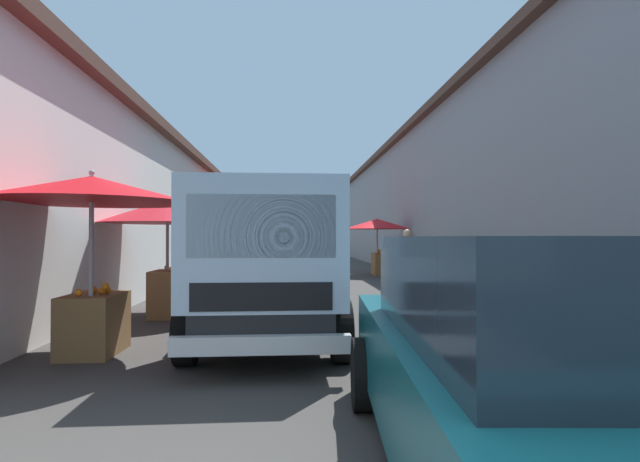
{
  "coord_description": "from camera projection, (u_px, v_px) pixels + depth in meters",
  "views": [
    {
      "loc": [
        -1.01,
        0.59,
        1.45
      ],
      "look_at": [
        10.32,
        -0.13,
        1.59
      ],
      "focal_mm": 27.21,
      "sensor_mm": 36.0,
      "label": 1
    }
  ],
  "objects": [
    {
      "name": "vendor_in_shade",
      "position": [
        407.0,
        257.0,
        12.05
      ],
      "size": [
        0.61,
        0.37,
        1.65
      ],
      "color": "#665B4C",
      "rests_on": "ground"
    },
    {
      "name": "fruit_stall_far_left",
      "position": [
        378.0,
        230.0,
        18.33
      ],
      "size": [
        2.55,
        2.55,
        2.21
      ],
      "color": "#9E9EA3",
      "rests_on": "ground"
    },
    {
      "name": "plastic_stool",
      "position": [
        396.0,
        281.0,
        12.34
      ],
      "size": [
        0.3,
        0.3,
        0.43
      ],
      "color": "#194CB2",
      "rests_on": "ground"
    },
    {
      "name": "fruit_stall_near_left",
      "position": [
        92.0,
        214.0,
        5.85
      ],
      "size": [
        2.46,
        2.46,
        2.26
      ],
      "color": "#9E9EA3",
      "rests_on": "ground"
    },
    {
      "name": "fruit_stall_mid_lane",
      "position": [
        168.0,
        224.0,
        8.88
      ],
      "size": [
        2.46,
        2.46,
        2.21
      ],
      "color": "#9E9EA3",
      "rests_on": "ground"
    },
    {
      "name": "building_right_concrete",
      "position": [
        513.0,
        199.0,
        17.24
      ],
      "size": [
        49.8,
        7.5,
        5.62
      ],
      "color": "gray",
      "rests_on": "ground"
    },
    {
      "name": "hatchback_car",
      "position": [
        540.0,
        365.0,
        2.69
      ],
      "size": [
        4.02,
        2.14,
        1.45
      ],
      "color": "#0F4C56",
      "rests_on": "ground"
    },
    {
      "name": "building_left_whitewash",
      "position": [
        88.0,
        216.0,
        16.31
      ],
      "size": [
        49.8,
        7.5,
        4.32
      ],
      "color": "silver",
      "rests_on": "ground"
    },
    {
      "name": "vendor_by_crates",
      "position": [
        210.0,
        255.0,
        13.1
      ],
      "size": [
        0.59,
        0.4,
        1.66
      ],
      "color": "#665B4C",
      "rests_on": "ground"
    },
    {
      "name": "fruit_stall_far_right",
      "position": [
        257.0,
        231.0,
        20.81
      ],
      "size": [
        2.38,
        2.38,
        2.28
      ],
      "color": "#9E9EA3",
      "rests_on": "ground"
    },
    {
      "name": "delivery_truck",
      "position": [
        267.0,
        269.0,
        6.21
      ],
      "size": [
        4.94,
        2.02,
        2.08
      ],
      "color": "black",
      "rests_on": "ground"
    },
    {
      "name": "ground",
      "position": [
        309.0,
        285.0,
        14.5
      ],
      "size": [
        90.0,
        90.0,
        0.0
      ],
      "primitive_type": "plane",
      "color": "#3D3A38"
    },
    {
      "name": "fruit_stall_near_right",
      "position": [
        262.0,
        226.0,
        18.57
      ],
      "size": [
        2.46,
        2.46,
        2.4
      ],
      "color": "#9E9EA3",
      "rests_on": "ground"
    }
  ]
}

